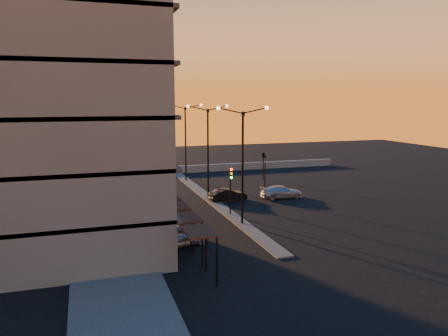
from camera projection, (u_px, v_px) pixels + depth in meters
ground at (242, 224)px, 35.28m from camera, size 120.00×120.00×0.00m
sidewalk_west at (105, 222)px, 35.82m from camera, size 5.00×40.00×0.12m
median at (208, 198)px, 44.66m from camera, size 1.20×36.00×0.12m
parapet at (190, 169)px, 60.24m from camera, size 44.00×0.50×1.00m
building at (47, 71)px, 29.18m from camera, size 14.35×17.08×25.00m
streetlamp_near at (243, 156)px, 34.41m from camera, size 4.32×0.32×9.51m
streetlamp_mid at (208, 144)px, 43.80m from camera, size 4.32×0.32×9.51m
streetlamp_far at (185, 136)px, 53.20m from camera, size 4.32×0.32×9.51m
traffic_light_main at (231, 183)px, 37.53m from camera, size 0.28×0.44×4.25m
signal_east_a at (265, 170)px, 50.57m from camera, size 0.13×0.16×3.60m
signal_east_b at (263, 155)px, 54.61m from camera, size 0.42×1.99×3.60m
car_hatchback at (179, 235)px, 30.03m from camera, size 4.68×2.79×1.49m
car_sedan at (228, 195)px, 43.36m from camera, size 3.88×1.65×1.24m
car_wagon at (281, 192)px, 44.69m from camera, size 4.42×1.94×1.26m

